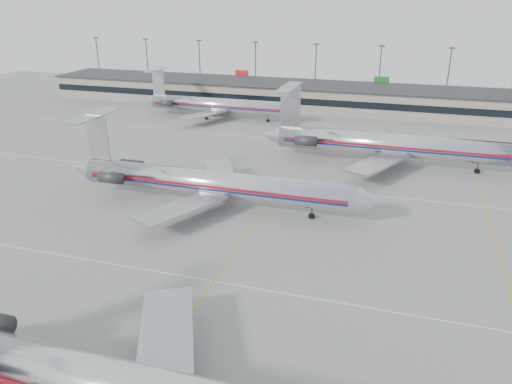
% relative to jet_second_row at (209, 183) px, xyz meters
% --- Properties ---
extents(ground, '(260.00, 260.00, 0.00)m').
position_rel_jet_second_row_xyz_m(ground, '(8.13, -28.82, -3.56)').
color(ground, gray).
rests_on(ground, ground).
extents(apron_markings, '(160.00, 0.15, 0.02)m').
position_rel_jet_second_row_xyz_m(apron_markings, '(8.13, -18.82, -3.55)').
color(apron_markings, silver).
rests_on(apron_markings, ground).
extents(terminal, '(162.00, 17.00, 6.25)m').
position_rel_jet_second_row_xyz_m(terminal, '(8.13, 69.16, -0.40)').
color(terminal, gray).
rests_on(terminal, ground).
extents(light_mast_row, '(163.60, 0.40, 15.28)m').
position_rel_jet_second_row_xyz_m(light_mast_row, '(8.13, 83.18, 5.02)').
color(light_mast_row, '#38383D').
rests_on(light_mast_row, ground).
extents(jet_second_row, '(46.84, 27.58, 12.26)m').
position_rel_jet_second_row_xyz_m(jet_second_row, '(0.00, 0.00, 0.00)').
color(jet_second_row, silver).
rests_on(jet_second_row, ground).
extents(jet_third_row, '(48.35, 29.74, 13.22)m').
position_rel_jet_second_row_xyz_m(jet_third_row, '(23.26, 26.37, 0.28)').
color(jet_third_row, silver).
rests_on(jet_third_row, ground).
extents(jet_back_row, '(41.52, 25.54, 11.35)m').
position_rel_jet_second_row_xyz_m(jet_back_row, '(-18.60, 50.52, -0.26)').
color(jet_back_row, silver).
rests_on(jet_back_row, ground).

